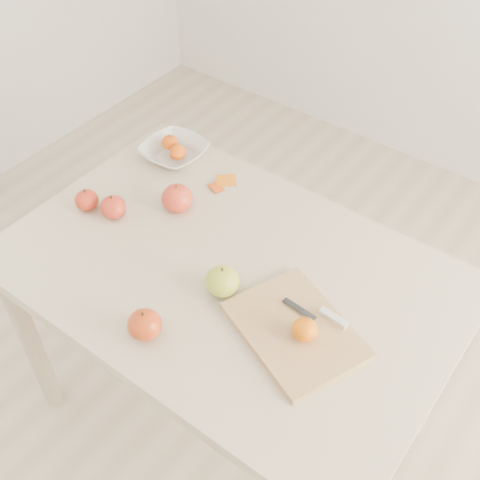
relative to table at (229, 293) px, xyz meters
The scene contains 15 objects.
ground 0.65m from the table, ahead, with size 3.50×3.50×0.00m, color #C6B293.
table is the anchor object (origin of this frame).
cutting_board 0.28m from the table, 14.59° to the right, with size 0.32×0.23×0.02m, color tan.
board_tangerine 0.33m from the table, 15.01° to the right, with size 0.06×0.06×0.05m, color #D06407.
fruit_bowl 0.53m from the table, 147.39° to the left, with size 0.20×0.20×0.05m, color silver.
bowl_tangerine_near 0.56m from the table, 147.93° to the left, with size 0.05×0.05×0.05m, color #D64707.
bowl_tangerine_far 0.50m from the table, 146.97° to the left, with size 0.05×0.05×0.05m, color #CE5E07.
orange_peel_a 0.38m from the table, 128.95° to the left, with size 0.06×0.04×0.00m, color #C8640E.
orange_peel_b 0.35m from the table, 134.14° to the left, with size 0.04×0.04×0.00m, color #CC480E.
paring_knife 0.32m from the table, ahead, with size 0.17×0.05×0.01m.
apple_green 0.16m from the table, 63.58° to the right, with size 0.09×0.09×0.08m, color #6F9B17.
apple_red_c 0.32m from the table, 96.15° to the right, with size 0.08×0.08×0.07m, color maroon.
apple_red_b 0.50m from the table, behind, with size 0.07×0.07×0.06m, color #A71E1B.
apple_red_d 0.42m from the table, behind, with size 0.07×0.07×0.07m, color maroon.
apple_red_a 0.32m from the table, 159.27° to the left, with size 0.09×0.09×0.08m, color maroon.
Camera 1 is at (0.67, -0.84, 1.93)m, focal length 45.00 mm.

